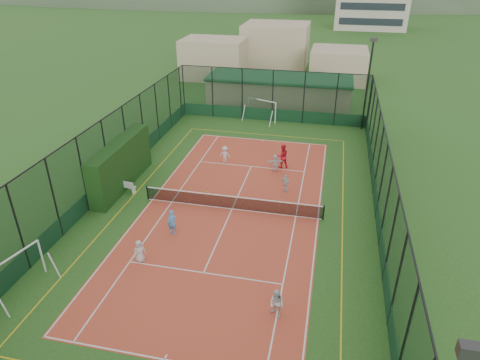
% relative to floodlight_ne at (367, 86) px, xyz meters
% --- Properties ---
extents(ground, '(300.00, 300.00, 0.00)m').
position_rel_floodlight_ne_xyz_m(ground, '(-8.60, -16.60, -4.12)').
color(ground, '#25571D').
rests_on(ground, ground).
extents(court_slab, '(11.17, 23.97, 0.01)m').
position_rel_floodlight_ne_xyz_m(court_slab, '(-8.60, -16.60, -4.12)').
color(court_slab, '#C9462C').
rests_on(court_slab, ground).
extents(tennis_net, '(11.67, 0.12, 1.06)m').
position_rel_floodlight_ne_xyz_m(tennis_net, '(-8.60, -16.60, -3.59)').
color(tennis_net, black).
rests_on(tennis_net, ground).
extents(perimeter_fence, '(18.12, 34.12, 5.00)m').
position_rel_floodlight_ne_xyz_m(perimeter_fence, '(-8.60, -16.60, -1.62)').
color(perimeter_fence, black).
rests_on(perimeter_fence, ground).
extents(floodlight_ne, '(0.60, 0.26, 8.25)m').
position_rel_floodlight_ne_xyz_m(floodlight_ne, '(0.00, 0.00, 0.00)').
color(floodlight_ne, black).
rests_on(floodlight_ne, ground).
extents(clubhouse, '(15.20, 7.20, 3.15)m').
position_rel_floodlight_ne_xyz_m(clubhouse, '(-8.60, 5.40, -2.55)').
color(clubhouse, tan).
rests_on(clubhouse, ground).
extents(hedge_left, '(1.12, 7.46, 3.26)m').
position_rel_floodlight_ne_xyz_m(hedge_left, '(-16.90, -15.07, -2.49)').
color(hedge_left, black).
rests_on(hedge_left, ground).
extents(white_bench, '(1.72, 0.74, 0.94)m').
position_rel_floodlight_ne_xyz_m(white_bench, '(-16.40, -15.89, -3.66)').
color(white_bench, white).
rests_on(white_bench, ground).
extents(futsal_goal_near, '(3.21, 1.61, 1.99)m').
position_rel_floodlight_ne_xyz_m(futsal_goal_near, '(-16.97, -26.11, -3.13)').
color(futsal_goal_near, white).
rests_on(futsal_goal_near, ground).
extents(futsal_goal_far, '(3.35, 2.06, 2.08)m').
position_rel_floodlight_ne_xyz_m(futsal_goal_far, '(-9.62, 0.24, -3.08)').
color(futsal_goal_far, white).
rests_on(futsal_goal_far, ground).
extents(child_near_left, '(0.75, 0.73, 1.30)m').
position_rel_floodlight_ne_xyz_m(child_near_left, '(-12.16, -22.80, -3.46)').
color(child_near_left, silver).
rests_on(child_near_left, court_slab).
extents(child_near_mid, '(0.58, 0.39, 1.55)m').
position_rel_floodlight_ne_xyz_m(child_near_mid, '(-11.38, -19.98, -3.34)').
color(child_near_mid, '#4890CD').
rests_on(child_near_mid, court_slab).
extents(child_near_right, '(0.90, 0.85, 1.46)m').
position_rel_floodlight_ne_xyz_m(child_near_right, '(-4.52, -25.14, -3.38)').
color(child_near_right, silver).
rests_on(child_near_right, court_slab).
extents(child_far_left, '(0.88, 0.53, 1.34)m').
position_rel_floodlight_ne_xyz_m(child_far_left, '(-10.78, -9.83, -3.45)').
color(child_far_left, silver).
rests_on(child_far_left, court_slab).
extents(child_far_right, '(0.83, 0.56, 1.31)m').
position_rel_floodlight_ne_xyz_m(child_far_right, '(-5.53, -13.58, -3.46)').
color(child_far_right, silver).
rests_on(child_far_right, court_slab).
extents(child_far_back, '(1.30, 0.74, 1.33)m').
position_rel_floodlight_ne_xyz_m(child_far_back, '(-6.69, -10.53, -3.45)').
color(child_far_back, silver).
rests_on(child_far_back, court_slab).
extents(coach, '(1.11, 1.00, 1.89)m').
position_rel_floodlight_ne_xyz_m(coach, '(-6.25, -9.82, -3.17)').
color(coach, red).
rests_on(coach, court_slab).
extents(tennis_balls, '(3.52, 0.99, 0.07)m').
position_rel_floodlight_ne_xyz_m(tennis_balls, '(-10.25, -15.07, -4.08)').
color(tennis_balls, '#CCE033').
rests_on(tennis_balls, court_slab).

